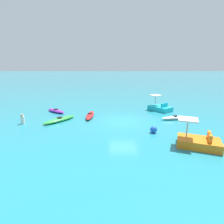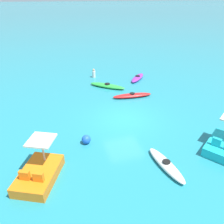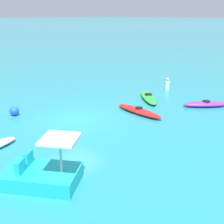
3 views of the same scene
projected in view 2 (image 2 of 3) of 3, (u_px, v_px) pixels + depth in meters
The scene contains 9 objects.
ground_plane at pixel (124, 119), 14.24m from camera, with size 600.00×600.00×0.00m, color teal.
kayak_white at pixel (166, 165), 10.18m from camera, with size 2.72×0.94×0.37m.
kayak_green at pixel (107, 86), 19.01m from camera, with size 2.70×3.02×0.37m.
kayak_red at pixel (132, 95), 17.17m from camera, with size 0.87×3.21×0.37m.
kayak_purple at pixel (138, 78), 20.84m from camera, with size 2.50×2.35×0.37m.
pedal_boat_cyan at pixel (224, 145), 11.23m from camera, with size 2.60×2.83×1.68m.
pedal_boat_orange at pixel (39, 173), 9.46m from camera, with size 2.81×2.37×1.68m.
buoy_blue at pixel (86, 139), 11.80m from camera, with size 0.50×0.50×0.50m, color blue.
person_near_shore at pixel (94, 74), 21.25m from camera, with size 0.40×0.40×0.88m.
Camera 2 is at (-11.51, 4.25, 7.28)m, focal length 34.20 mm.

